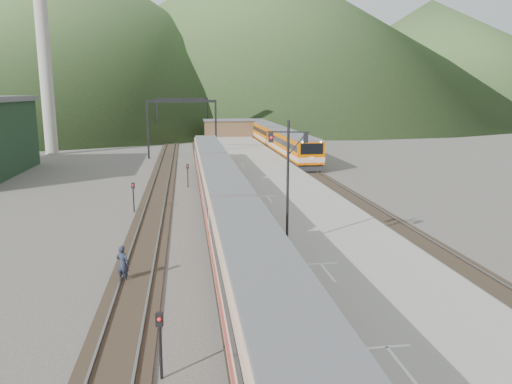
{
  "coord_description": "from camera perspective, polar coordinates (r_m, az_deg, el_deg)",
  "views": [
    {
      "loc": [
        -2.44,
        -14.82,
        9.07
      ],
      "look_at": [
        2.49,
        19.95,
        2.0
      ],
      "focal_mm": 35.0,
      "sensor_mm": 36.0,
      "label": 1
    }
  ],
  "objects": [
    {
      "name": "signal_mast",
      "position": [
        26.11,
        3.66,
        2.53
      ],
      "size": [
        2.14,
        0.7,
        6.64
      ],
      "color": "black",
      "rests_on": "platform"
    },
    {
      "name": "short_signal_b",
      "position": [
        48.32,
        -7.82,
        2.22
      ],
      "size": [
        0.26,
        0.23,
        2.27
      ],
      "color": "black",
      "rests_on": "ground"
    },
    {
      "name": "track_main",
      "position": [
        55.61,
        -5.44,
        2.02
      ],
      "size": [
        2.6,
        200.0,
        0.23
      ],
      "color": "black",
      "rests_on": "ground"
    },
    {
      "name": "ground",
      "position": [
        17.55,
        1.17,
        -19.76
      ],
      "size": [
        400.0,
        400.0,
        0.0
      ],
      "primitive_type": "plane",
      "color": "#47423D",
      "rests_on": "ground"
    },
    {
      "name": "track_second",
      "position": [
        57.27,
        6.13,
        2.28
      ],
      "size": [
        2.6,
        200.0,
        0.23
      ],
      "color": "black",
      "rests_on": "ground"
    },
    {
      "name": "gantry_far",
      "position": [
        94.88,
        -8.41,
        9.16
      ],
      "size": [
        9.55,
        0.25,
        8.0
      ],
      "color": "black",
      "rests_on": "ground"
    },
    {
      "name": "worker",
      "position": [
        25.2,
        -15.0,
        -7.92
      ],
      "size": [
        0.78,
        0.67,
        1.82
      ],
      "primitive_type": "imported",
      "rotation": [
        0.0,
        0.0,
        2.71
      ],
      "color": "#1F2332",
      "rests_on": "ground"
    },
    {
      "name": "short_signal_a",
      "position": [
        16.71,
        -10.91,
        -15.93
      ],
      "size": [
        0.25,
        0.21,
        2.27
      ],
      "color": "black",
      "rests_on": "ground"
    },
    {
      "name": "short_signal_c",
      "position": [
        39.19,
        -13.85,
        -0.14
      ],
      "size": [
        0.26,
        0.23,
        2.27
      ],
      "color": "black",
      "rests_on": "ground"
    },
    {
      "name": "main_train",
      "position": [
        35.35,
        -3.93,
        -0.39
      ],
      "size": [
        2.7,
        55.4,
        3.29
      ],
      "color": "tan",
      "rests_on": "track_main"
    },
    {
      "name": "hill_b",
      "position": [
        248.59,
        -0.53,
        17.96
      ],
      "size": [
        220.0,
        220.0,
        75.0
      ],
      "primitive_type": "cone",
      "color": "#2E4923",
      "rests_on": "ground"
    },
    {
      "name": "track_far",
      "position": [
        55.61,
        -10.6,
        1.88
      ],
      "size": [
        2.6,
        200.0,
        0.23
      ],
      "color": "black",
      "rests_on": "ground"
    },
    {
      "name": "second_train",
      "position": [
        87.3,
        1.16,
        6.82
      ],
      "size": [
        3.11,
        63.68,
        3.79
      ],
      "color": "#C85900",
      "rests_on": "track_second"
    },
    {
      "name": "platform",
      "position": [
        54.11,
        0.59,
        2.27
      ],
      "size": [
        8.0,
        100.0,
        1.0
      ],
      "primitive_type": "cube",
      "color": "gray",
      "rests_on": "ground"
    },
    {
      "name": "smokestack",
      "position": [
        79.49,
        -23.09,
        14.79
      ],
      "size": [
        1.8,
        1.8,
        30.0
      ],
      "primitive_type": "cylinder",
      "color": "#9E998E",
      "rests_on": "ground"
    },
    {
      "name": "station_shed",
      "position": [
        93.39,
        -3.13,
        7.38
      ],
      "size": [
        9.4,
        4.4,
        3.1
      ],
      "color": "brown",
      "rests_on": "platform"
    },
    {
      "name": "hill_c",
      "position": [
        251.87,
        19.1,
        14.41
      ],
      "size": [
        160.0,
        160.0,
        50.0
      ],
      "primitive_type": "cone",
      "color": "#2E4923",
      "rests_on": "ground"
    },
    {
      "name": "hill_a",
      "position": [
        209.28,
        -19.17,
        16.52
      ],
      "size": [
        180.0,
        180.0,
        60.0
      ],
      "primitive_type": "cone",
      "color": "#2E4923",
      "rests_on": "ground"
    },
    {
      "name": "gantry_near",
      "position": [
        69.91,
        -8.48,
        8.41
      ],
      "size": [
        9.55,
        0.25,
        8.0
      ],
      "color": "black",
      "rests_on": "ground"
    }
  ]
}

